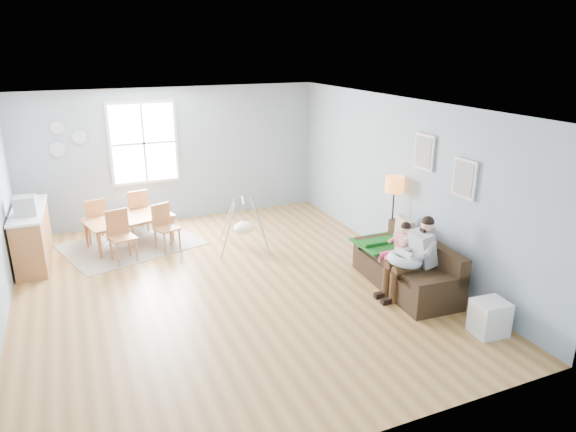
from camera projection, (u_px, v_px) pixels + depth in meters
name	position (u px, v px, depth m)	size (l,w,h in m)	color
room	(222.00, 127.00, 6.99)	(8.40, 9.40, 3.90)	olive
window	(144.00, 143.00, 10.02)	(1.32, 0.08, 1.62)	silver
pictures	(443.00, 165.00, 7.37)	(0.05, 1.34, 0.74)	silver
wall_plates	(65.00, 139.00, 9.44)	(0.67, 0.02, 0.66)	#92A8B0
sofa	(409.00, 270.00, 7.70)	(0.92, 1.92, 0.76)	black
green_throw	(384.00, 243.00, 8.17)	(0.86, 0.74, 0.04)	#155D17
beige_pillow	(404.00, 232.00, 8.07)	(0.13, 0.45, 0.45)	tan
father	(413.00, 255.00, 7.30)	(0.84, 0.40, 1.20)	#9D9C9F
nursing_pillow	(405.00, 259.00, 7.28)	(0.50, 0.50, 0.14)	#ADC4D8
infant	(404.00, 254.00, 7.28)	(0.17, 0.35, 0.13)	silver
toddler	(400.00, 243.00, 7.72)	(0.51, 0.26, 0.79)	white
floor_lamp	(394.00, 192.00, 8.31)	(0.30, 0.30, 1.47)	black
storage_cube	(489.00, 318.00, 6.46)	(0.43, 0.39, 0.45)	silver
rug	(132.00, 245.00, 9.38)	(2.26, 1.71, 0.01)	gray
dining_table	(131.00, 231.00, 9.30)	(1.49, 0.83, 0.52)	#996532
chair_sw	(120.00, 233.00, 8.58)	(0.48, 0.48, 0.88)	#A16237
chair_se	(164.00, 224.00, 9.08)	(0.48, 0.48, 0.82)	#A16237
chair_nw	(95.00, 218.00, 9.39)	(0.45, 0.45, 0.84)	#A16237
chair_ne	(137.00, 208.00, 9.88)	(0.46, 0.46, 0.86)	#A16237
counter	(32.00, 235.00, 8.51)	(0.56, 1.70, 0.94)	#996532
monitor	(25.00, 206.00, 8.03)	(0.33, 0.31, 0.30)	#A5A5AA
baby_swing	(244.00, 227.00, 9.12)	(1.08, 1.09, 0.90)	#A5A5AA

